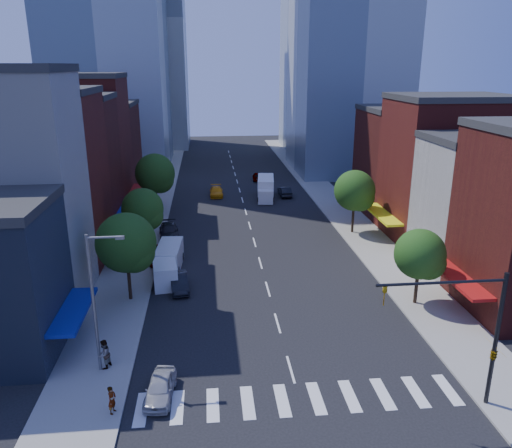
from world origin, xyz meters
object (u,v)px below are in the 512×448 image
Objects in this scene: parked_car_second at (179,282)px; parked_car_third at (163,255)px; parked_car_rear at (169,232)px; taxi at (216,192)px; cargo_van_near at (165,272)px; traffic_car_far at (258,176)px; pedestrian_far at (104,354)px; box_truck at (266,189)px; pedestrian_near at (112,400)px; traffic_car_oncoming at (285,191)px; parked_car_front at (160,388)px; cargo_van_far at (169,257)px.

parked_car_second is 7.00m from parked_car_third.
parked_car_rear is 1.11× the size of taxi.
cargo_van_near is 42.14m from traffic_car_far.
traffic_car_far is at bearing 71.76° from parked_car_third.
parked_car_rear is 25.38m from pedestrian_far.
box_truck is at bearing 62.21° from parked_car_second.
pedestrian_near reaches higher than parked_car_third.
taxi is at bearing 57.31° from traffic_car_far.
traffic_car_oncoming reaches higher than traffic_car_far.
parked_car_front is 0.75× the size of parked_car_rear.
pedestrian_near is (-16.89, -46.91, 0.27)m from traffic_car_oncoming.
parked_car_rear reaches higher than parked_car_third.
parked_car_second is 16.22m from pedestrian_near.
cargo_van_far is 27.51m from taxi.
parked_car_rear is 8.78m from cargo_van_far.
pedestrian_near is at bearing -102.27° from cargo_van_near.
cargo_van_near is 13.42m from pedestrian_far.
parked_car_front is 0.74× the size of cargo_van_near.
parked_car_front is at bearing 81.87° from traffic_car_far.
traffic_car_far is (11.12, 41.87, 0.00)m from parked_car_second.
traffic_car_far is at bearing 96.56° from box_truck.
cargo_van_far reaches higher than traffic_car_far.
cargo_van_near is at bearing 76.23° from traffic_car_far.
parked_car_third is 0.65× the size of box_truck.
parked_car_second is 2.10m from cargo_van_near.
cargo_van_far reaches higher than pedestrian_near.
parked_car_front is 2.32× the size of pedestrian_near.
parked_car_front is at bearing -83.94° from parked_car_third.
parked_car_third is at bearing -162.55° from pedestrian_far.
parked_car_rear reaches higher than traffic_car_oncoming.
box_truck is at bearing 93.05° from traffic_car_far.
cargo_van_far reaches higher than taxi.
pedestrian_far is (-3.72, 3.16, 0.47)m from parked_car_front.
parked_car_front is 21.46m from parked_car_third.
traffic_car_oncoming is at bearing -178.69° from pedestrian_far.
taxi reaches higher than parked_car_front.
pedestrian_far reaches higher than traffic_car_far.
pedestrian_near is 4.62m from pedestrian_far.
taxi is (5.26, 30.43, -0.38)m from cargo_van_near.
parked_car_front is 14.68m from parked_car_second.
box_truck reaches higher than parked_car_rear.
cargo_van_near is at bearing -106.64° from box_truck.
pedestrian_near is at bearing -90.45° from parked_car_third.
traffic_car_far is (12.87, 28.12, -0.05)m from parked_car_rear.
cargo_van_near reaches higher than parked_car_second.
taxi is at bearing 66.56° from parked_car_rear.
taxi is at bearing 73.05° from cargo_van_near.
pedestrian_far is (-4.12, -11.51, 0.43)m from parked_car_second.
taxi is at bearing 79.07° from parked_car_third.
traffic_car_oncoming is 2.22× the size of pedestrian_far.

